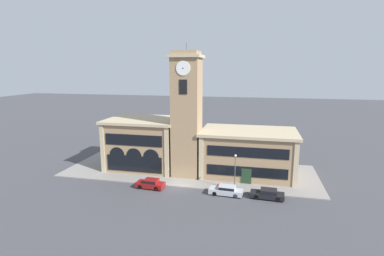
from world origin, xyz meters
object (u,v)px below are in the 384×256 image
parked_car_near (151,183)px  street_lamp (235,167)px  fire_hydrant (218,186)px  parked_car_mid (226,190)px  parked_car_far (268,194)px

parked_car_near → street_lamp: 12.81m
street_lamp → fire_hydrant: street_lamp is taller
parked_car_mid → parked_car_far: parked_car_far is taller
parked_car_mid → parked_car_far: bearing=-176.3°
parked_car_mid → street_lamp: bearing=-119.0°
parked_car_near → parked_car_mid: 11.31m
parked_car_near → street_lamp: bearing=-168.8°
parked_car_mid → parked_car_far: 5.69m
parked_car_mid → street_lamp: 3.58m
parked_car_near → fire_hydrant: bearing=-167.7°
parked_car_mid → fire_hydrant: (-1.36, 1.50, -0.15)m
parked_car_far → fire_hydrant: size_ratio=5.37×
parked_car_near → parked_car_mid: size_ratio=0.90×
street_lamp → fire_hydrant: bearing=-177.1°
parked_car_mid → street_lamp: (1.04, 1.63, 3.02)m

